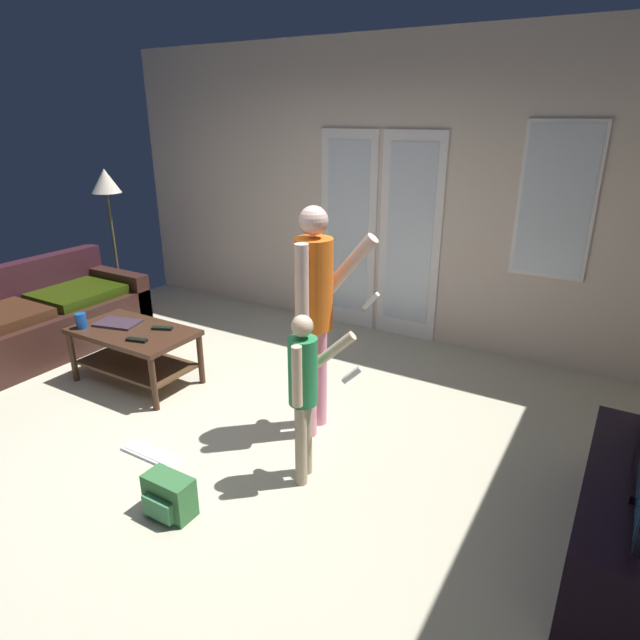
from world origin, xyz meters
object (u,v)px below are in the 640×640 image
object	(u,v)px
backpack	(169,496)
person_adult	(315,304)
laptop_closed	(118,323)
loose_keyboard	(151,454)
tv_remote_black	(162,328)
person_child	(305,385)
tv_stand	(630,521)
leather_couch	(38,322)
dvd_remote_slim	(137,340)
cup_near_edge	(81,321)
coffee_table	(135,344)
floor_lamp	(107,191)

from	to	relation	value
backpack	person_adult	bearing A→B (deg)	78.21
laptop_closed	backpack	bearing A→B (deg)	-47.83
loose_keyboard	tv_remote_black	size ratio (longest dim) A/B	2.59
person_child	loose_keyboard	size ratio (longest dim) A/B	2.46
tv_stand	person_child	bearing A→B (deg)	-171.27
person_child	loose_keyboard	xyz separation A→B (m)	(-1.01, -0.33, -0.64)
leather_couch	laptop_closed	xyz separation A→B (m)	(1.11, 0.03, 0.20)
tv_stand	dvd_remote_slim	xyz separation A→B (m)	(-3.43, -0.05, 0.25)
dvd_remote_slim	loose_keyboard	bearing A→B (deg)	-54.34
cup_near_edge	tv_remote_black	world-z (taller)	cup_near_edge
cup_near_edge	tv_remote_black	size ratio (longest dim) A/B	0.74
leather_couch	tv_remote_black	distance (m)	1.54
person_child	dvd_remote_slim	distance (m)	1.71
tv_stand	person_adult	world-z (taller)	person_adult
person_adult	coffee_table	bearing A→B (deg)	-175.04
coffee_table	laptop_closed	xyz separation A→B (m)	(-0.20, 0.02, 0.14)
floor_lamp	cup_near_edge	world-z (taller)	floor_lamp
tv_stand	cup_near_edge	xyz separation A→B (m)	(-4.04, -0.09, 0.30)
dvd_remote_slim	tv_remote_black	bearing A→B (deg)	77.52
tv_stand	backpack	distance (m)	2.42
tv_stand	leather_couch	bearing A→B (deg)	178.98
tv_stand	laptop_closed	distance (m)	3.86
backpack	dvd_remote_slim	xyz separation A→B (m)	(-1.20, 0.89, 0.37)
person_child	cup_near_edge	distance (m)	2.30
person_adult	cup_near_edge	xyz separation A→B (m)	(-2.06, -0.33, -0.42)
person_child	dvd_remote_slim	bearing A→B (deg)	172.61
person_child	coffee_table	bearing A→B (deg)	169.03
coffee_table	floor_lamp	world-z (taller)	floor_lamp
person_adult	loose_keyboard	distance (m)	1.49
backpack	tv_remote_black	xyz separation A→B (m)	(-1.21, 1.17, 0.37)
tv_remote_black	leather_couch	bearing A→B (deg)	161.14
cup_near_edge	coffee_table	bearing A→B (deg)	25.74
person_adult	cup_near_edge	bearing A→B (deg)	-170.83
person_child	tv_remote_black	xyz separation A→B (m)	(-1.70, 0.50, -0.16)
coffee_table	person_child	distance (m)	1.97
person_child	cup_near_edge	xyz separation A→B (m)	(-2.29, 0.18, -0.11)
backpack	dvd_remote_slim	bearing A→B (deg)	143.37
laptop_closed	dvd_remote_slim	world-z (taller)	dvd_remote_slim
leather_couch	coffee_table	bearing A→B (deg)	0.60
cup_near_edge	backpack	bearing A→B (deg)	-25.35
tv_remote_black	tv_stand	bearing A→B (deg)	-27.94
backpack	laptop_closed	bearing A→B (deg)	146.72
tv_stand	person_child	xyz separation A→B (m)	(-1.74, -0.27, 0.41)
tv_remote_black	coffee_table	bearing A→B (deg)	-172.68
leather_couch	dvd_remote_slim	bearing A→B (deg)	-5.10
tv_stand	backpack	xyz separation A→B (m)	(-2.23, -0.94, -0.12)
leather_couch	tv_stand	world-z (taller)	leather_couch
tv_remote_black	laptop_closed	bearing A→B (deg)	170.35
coffee_table	loose_keyboard	xyz separation A→B (m)	(0.89, -0.70, -0.34)
floor_lamp	person_child	bearing A→B (deg)	-24.00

